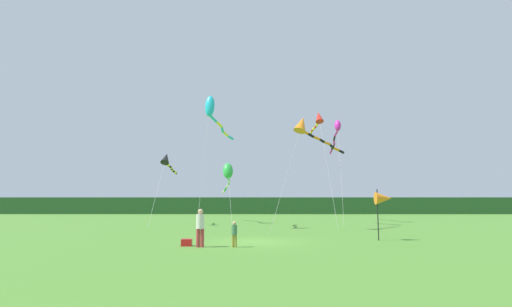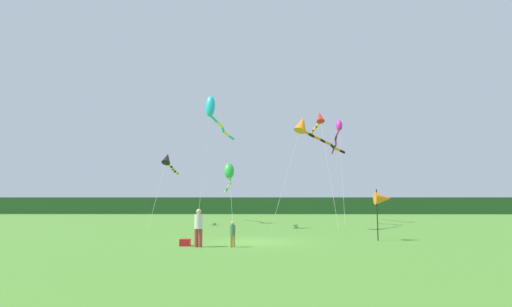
{
  "view_description": "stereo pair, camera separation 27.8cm",
  "coord_description": "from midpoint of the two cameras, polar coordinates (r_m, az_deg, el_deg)",
  "views": [
    {
      "loc": [
        0.18,
        -21.89,
        2.18
      ],
      "look_at": [
        0.0,
        6.0,
        5.42
      ],
      "focal_mm": 28.44,
      "sensor_mm": 36.0,
      "label": 1
    },
    {
      "loc": [
        0.46,
        -21.89,
        2.18
      ],
      "look_at": [
        0.0,
        6.0,
        5.42
      ],
      "focal_mm": 28.44,
      "sensor_mm": 36.0,
      "label": 2
    }
  ],
  "objects": [
    {
      "name": "kite_orange",
      "position": [
        31.18,
        6.67,
        3.69
      ],
      "size": [
        6.37,
        5.51,
        8.67
      ],
      "color": "#B2B2B2",
      "rests_on": "ground"
    },
    {
      "name": "cooler_box",
      "position": [
        20.26,
        -10.13,
        -12.22
      ],
      "size": [
        0.49,
        0.42,
        0.34
      ],
      "primitive_type": "cube",
      "color": "red",
      "rests_on": "ground"
    },
    {
      "name": "kite_black",
      "position": [
        37.12,
        -12.65,
        -0.91
      ],
      "size": [
        0.91,
        6.95,
        6.58
      ],
      "color": "#B2B2B2",
      "rests_on": "ground"
    },
    {
      "name": "banner_flag_pole",
      "position": [
        23.62,
        17.16,
        -6.09
      ],
      "size": [
        0.9,
        0.7,
        2.8
      ],
      "color": "black",
      "rests_on": "ground"
    },
    {
      "name": "kite_green",
      "position": [
        39.72,
        -4.18,
        -2.79
      ],
      "size": [
        1.8,
        9.81,
        5.95
      ],
      "color": "#B2B2B2",
      "rests_on": "ground"
    },
    {
      "name": "person_adult",
      "position": [
        19.61,
        -8.25,
        -10.02
      ],
      "size": [
        0.39,
        0.39,
        1.78
      ],
      "color": "#B23338",
      "rests_on": "ground"
    },
    {
      "name": "kite_cyan",
      "position": [
        32.55,
        -6.37,
        5.88
      ],
      "size": [
        2.05,
        8.02,
        10.44
      ],
      "color": "#B2B2B2",
      "rests_on": "ground"
    },
    {
      "name": "kite_red",
      "position": [
        36.91,
        8.48,
        4.74
      ],
      "size": [
        1.1,
        8.05,
        10.24
      ],
      "color": "#B2B2B2",
      "rests_on": "ground"
    },
    {
      "name": "person_child",
      "position": [
        19.44,
        -3.48,
        -11.07
      ],
      "size": [
        0.26,
        0.26,
        1.2
      ],
      "color": "olive",
      "rests_on": "ground"
    },
    {
      "name": "ground_plane",
      "position": [
        22.0,
        -0.47,
        -12.31
      ],
      "size": [
        120.0,
        120.0,
        0.0
      ],
      "primitive_type": "plane",
      "color": "#4C842D"
    },
    {
      "name": "kite_magenta",
      "position": [
        42.6,
        11.05,
        3.02
      ],
      "size": [
        1.09,
        11.38,
        10.35
      ],
      "color": "#B2B2B2",
      "rests_on": "ground"
    },
    {
      "name": "distant_treeline",
      "position": [
        66.89,
        0.1,
        -7.35
      ],
      "size": [
        108.0,
        2.0,
        2.69
      ],
      "primitive_type": "cube",
      "color": "#234C23",
      "rests_on": "ground"
    }
  ]
}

